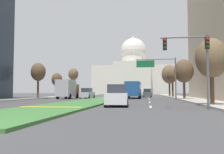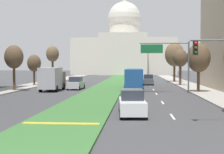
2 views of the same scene
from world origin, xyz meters
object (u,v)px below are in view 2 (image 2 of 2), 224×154
object	(u,v)px
street_tree_left_far	(34,63)
street_tree_right_distant	(174,55)
capitol_building	(124,50)
street_tree_right_mid	(199,58)
street_tree_left_distant	(53,54)
sedan_distant	(149,80)
sedan_lead_stopped	(132,103)
overhead_guide_sign	(170,56)
street_tree_right_far	(180,59)
box_truck_delivery	(52,79)
city_bus	(134,77)
sedan_midblock	(76,83)
street_tree_left_mid	(14,57)

from	to	relation	value
street_tree_left_far	street_tree_right_distant	world-z (taller)	street_tree_right_distant
capitol_building	street_tree_left_far	bearing A→B (deg)	-100.51
street_tree_right_mid	street_tree_left_distant	size ratio (longest dim) A/B	0.85
capitol_building	sedan_distant	bearing A→B (deg)	-84.11
street_tree_left_far	sedan_lead_stopped	size ratio (longest dim) A/B	1.12
overhead_guide_sign	street_tree_right_distant	world-z (taller)	street_tree_right_distant
street_tree_right_mid	street_tree_right_far	xyz separation A→B (m)	(-0.43, 13.69, 0.20)
sedan_lead_stopped	box_truck_delivery	distance (m)	23.43
street_tree_right_distant	city_bus	xyz separation A→B (m)	(-8.10, -17.91, -3.86)
street_tree_right_mid	box_truck_delivery	distance (m)	19.69
street_tree_right_distant	box_truck_delivery	bearing A→B (deg)	-130.06
box_truck_delivery	street_tree_right_far	bearing A→B (deg)	32.34
street_tree_left_distant	sedan_distant	xyz separation A→B (m)	(19.19, -6.85, -4.81)
city_bus	sedan_midblock	bearing A→B (deg)	-165.25
street_tree_left_far	box_truck_delivery	xyz separation A→B (m)	(5.68, -9.90, -2.13)
capitol_building	street_tree_right_far	bearing A→B (deg)	-79.87
street_tree_right_distant	sedan_midblock	xyz separation A→B (m)	(-16.49, -20.12, -4.76)
overhead_guide_sign	box_truck_delivery	distance (m)	16.15
capitol_building	street_tree_left_distant	world-z (taller)	capitol_building
capitol_building	sedan_lead_stopped	size ratio (longest dim) A/B	7.86
overhead_guide_sign	sedan_lead_stopped	bearing A→B (deg)	-103.90
overhead_guide_sign	sedan_distant	distance (m)	17.24
street_tree_right_distant	city_bus	distance (m)	20.03
street_tree_right_far	street_tree_right_mid	bearing A→B (deg)	-88.21
street_tree_right_mid	street_tree_right_far	bearing A→B (deg)	91.79
street_tree_left_far	street_tree_right_far	world-z (taller)	street_tree_right_far
street_tree_left_distant	sedan_lead_stopped	bearing A→B (deg)	-68.30
street_tree_left_mid	street_tree_right_mid	world-z (taller)	street_tree_right_mid
street_tree_left_mid	street_tree_right_far	world-z (taller)	street_tree_left_mid
street_tree_left_mid	street_tree_left_far	world-z (taller)	street_tree_left_mid
capitol_building	street_tree_right_mid	xyz separation A→B (m)	(12.34, -80.37, -4.67)
street_tree_left_far	sedan_lead_stopped	distance (m)	34.95
street_tree_right_mid	street_tree_left_distant	distance (m)	33.85
street_tree_left_mid	city_bus	distance (m)	17.46
street_tree_right_far	city_bus	world-z (taller)	street_tree_right_far
street_tree_right_mid	street_tree_left_mid	bearing A→B (deg)	178.23
street_tree_left_distant	sedan_midblock	world-z (taller)	street_tree_left_distant
street_tree_left_mid	street_tree_right_far	size ratio (longest dim) A/B	1.00
overhead_guide_sign	street_tree_right_distant	distance (m)	25.51
street_tree_right_far	street_tree_left_distant	distance (m)	26.16
sedan_lead_stopped	city_bus	world-z (taller)	city_bus
box_truck_delivery	overhead_guide_sign	bearing A→B (deg)	-8.35
capitol_building	sedan_distant	xyz separation A→B (m)	(6.64, -64.32, -8.24)
street_tree_left_far	street_tree_right_distant	xyz separation A→B (m)	(24.96, 13.03, 1.82)
street_tree_right_far	sedan_distant	bearing A→B (deg)	155.88
sedan_lead_stopped	city_bus	bearing A→B (deg)	89.99
capitol_building	city_bus	xyz separation A→B (m)	(4.09, -73.69, -7.33)
street_tree_left_mid	street_tree_right_far	bearing A→B (deg)	28.32
overhead_guide_sign	street_tree_right_mid	size ratio (longest dim) A/B	1.03
capitol_building	street_tree_right_mid	bearing A→B (deg)	-81.27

